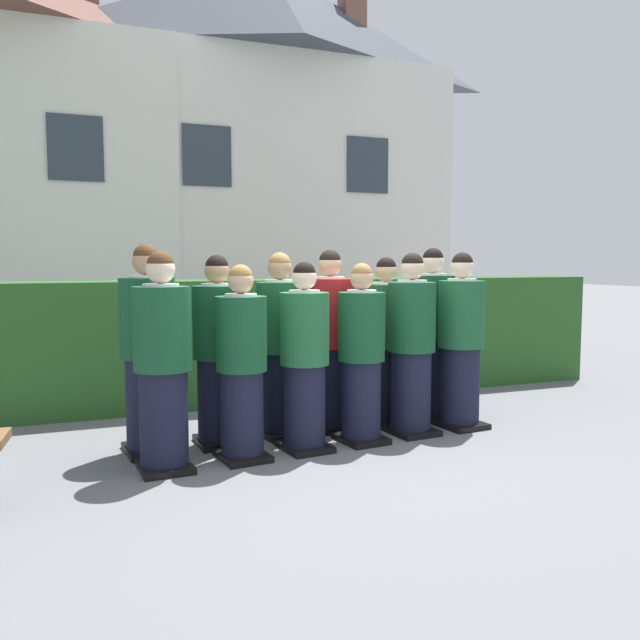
{
  "coord_description": "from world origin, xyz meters",
  "views": [
    {
      "loc": [
        -2.06,
        -5.03,
        1.57
      ],
      "look_at": [
        0.0,
        0.23,
        1.05
      ],
      "focal_mm": 36.69,
      "sensor_mm": 36.0,
      "label": 1
    }
  ],
  "objects_px": {
    "student_rear_row_4": "(385,345)",
    "student_front_row_3": "(361,358)",
    "student_front_row_2": "(304,361)",
    "student_rear_row_1": "(218,355)",
    "student_front_row_1": "(242,368)",
    "student_rear_row_0": "(148,354)",
    "student_rear_row_5": "(432,337)",
    "student_rear_row_2": "(280,349)",
    "student_in_red_blazer": "(330,344)",
    "student_front_row_5": "(461,344)",
    "student_front_row_4": "(411,348)",
    "student_front_row_0": "(163,367)"
  },
  "relations": [
    {
      "from": "student_front_row_4",
      "to": "student_rear_row_1",
      "type": "height_order",
      "value": "student_front_row_4"
    },
    {
      "from": "student_front_row_4",
      "to": "student_in_red_blazer",
      "type": "bearing_deg",
      "value": 146.06
    },
    {
      "from": "student_front_row_1",
      "to": "student_rear_row_2",
      "type": "relative_size",
      "value": 0.94
    },
    {
      "from": "student_front_row_5",
      "to": "student_rear_row_5",
      "type": "xyz_separation_m",
      "value": [
        -0.04,
        0.45,
        0.02
      ]
    },
    {
      "from": "student_front_row_1",
      "to": "student_rear_row_2",
      "type": "xyz_separation_m",
      "value": [
        0.5,
        0.57,
        0.05
      ]
    },
    {
      "from": "student_rear_row_0",
      "to": "student_rear_row_5",
      "type": "height_order",
      "value": "student_rear_row_0"
    },
    {
      "from": "student_in_red_blazer",
      "to": "student_rear_row_4",
      "type": "xyz_separation_m",
      "value": [
        0.58,
        0.02,
        -0.03
      ]
    },
    {
      "from": "student_front_row_5",
      "to": "student_rear_row_1",
      "type": "distance_m",
      "value": 2.26
    },
    {
      "from": "student_front_row_5",
      "to": "student_rear_row_1",
      "type": "xyz_separation_m",
      "value": [
        -2.25,
        0.24,
        -0.01
      ]
    },
    {
      "from": "student_front_row_1",
      "to": "student_rear_row_0",
      "type": "distance_m",
      "value": 0.8
    },
    {
      "from": "student_front_row_4",
      "to": "student_rear_row_1",
      "type": "xyz_separation_m",
      "value": [
        -1.7,
        0.28,
        -0.01
      ]
    },
    {
      "from": "student_rear_row_2",
      "to": "student_rear_row_4",
      "type": "distance_m",
      "value": 1.08
    },
    {
      "from": "student_front_row_1",
      "to": "student_in_red_blazer",
      "type": "bearing_deg",
      "value": 31.71
    },
    {
      "from": "student_rear_row_4",
      "to": "student_rear_row_5",
      "type": "distance_m",
      "value": 0.55
    },
    {
      "from": "student_front_row_2",
      "to": "student_rear_row_1",
      "type": "height_order",
      "value": "student_rear_row_1"
    },
    {
      "from": "student_rear_row_4",
      "to": "student_front_row_3",
      "type": "bearing_deg",
      "value": -133.69
    },
    {
      "from": "student_front_row_2",
      "to": "student_rear_row_1",
      "type": "distance_m",
      "value": 0.75
    },
    {
      "from": "student_front_row_2",
      "to": "student_front_row_5",
      "type": "relative_size",
      "value": 0.95
    },
    {
      "from": "student_front_row_3",
      "to": "student_rear_row_5",
      "type": "distance_m",
      "value": 1.19
    },
    {
      "from": "student_front_row_2",
      "to": "student_rear_row_2",
      "type": "height_order",
      "value": "student_rear_row_2"
    },
    {
      "from": "student_front_row_1",
      "to": "student_in_red_blazer",
      "type": "height_order",
      "value": "student_in_red_blazer"
    },
    {
      "from": "student_front_row_3",
      "to": "student_rear_row_2",
      "type": "height_order",
      "value": "student_rear_row_2"
    },
    {
      "from": "student_front_row_1",
      "to": "student_rear_row_0",
      "type": "height_order",
      "value": "student_rear_row_0"
    },
    {
      "from": "student_front_row_2",
      "to": "student_front_row_4",
      "type": "bearing_deg",
      "value": 7.24
    },
    {
      "from": "student_front_row_0",
      "to": "student_front_row_2",
      "type": "relative_size",
      "value": 1.05
    },
    {
      "from": "student_front_row_4",
      "to": "student_rear_row_1",
      "type": "distance_m",
      "value": 1.72
    },
    {
      "from": "student_in_red_blazer",
      "to": "student_rear_row_5",
      "type": "relative_size",
      "value": 0.99
    },
    {
      "from": "student_rear_row_4",
      "to": "student_front_row_4",
      "type": "bearing_deg",
      "value": -84.96
    },
    {
      "from": "student_rear_row_1",
      "to": "student_rear_row_4",
      "type": "relative_size",
      "value": 1.01
    },
    {
      "from": "student_rear_row_2",
      "to": "student_front_row_1",
      "type": "bearing_deg",
      "value": -131.4
    },
    {
      "from": "student_front_row_3",
      "to": "student_rear_row_4",
      "type": "distance_m",
      "value": 0.72
    },
    {
      "from": "student_front_row_2",
      "to": "student_rear_row_5",
      "type": "distance_m",
      "value": 1.7
    },
    {
      "from": "student_rear_row_0",
      "to": "student_rear_row_2",
      "type": "bearing_deg",
      "value": 5.86
    },
    {
      "from": "student_front_row_2",
      "to": "student_rear_row_2",
      "type": "distance_m",
      "value": 0.51
    },
    {
      "from": "student_rear_row_4",
      "to": "student_front_row_2",
      "type": "bearing_deg",
      "value": -151.1
    },
    {
      "from": "student_rear_row_1",
      "to": "student_front_row_0",
      "type": "bearing_deg",
      "value": -135.79
    },
    {
      "from": "student_front_row_1",
      "to": "student_front_row_3",
      "type": "relative_size",
      "value": 0.99
    },
    {
      "from": "student_front_row_4",
      "to": "student_rear_row_5",
      "type": "relative_size",
      "value": 0.97
    },
    {
      "from": "student_front_row_3",
      "to": "student_rear_row_0",
      "type": "bearing_deg",
      "value": 169.02
    },
    {
      "from": "student_front_row_4",
      "to": "student_rear_row_5",
      "type": "height_order",
      "value": "student_rear_row_5"
    },
    {
      "from": "student_rear_row_5",
      "to": "student_rear_row_2",
      "type": "bearing_deg",
      "value": -175.71
    },
    {
      "from": "student_front_row_1",
      "to": "student_front_row_4",
      "type": "distance_m",
      "value": 1.63
    },
    {
      "from": "student_front_row_3",
      "to": "student_in_red_blazer",
      "type": "distance_m",
      "value": 0.52
    },
    {
      "from": "student_front_row_1",
      "to": "student_in_red_blazer",
      "type": "relative_size",
      "value": 0.92
    },
    {
      "from": "student_in_red_blazer",
      "to": "student_front_row_2",
      "type": "bearing_deg",
      "value": -129.09
    },
    {
      "from": "student_rear_row_2",
      "to": "student_in_red_blazer",
      "type": "xyz_separation_m",
      "value": [
        0.5,
        0.05,
        0.01
      ]
    },
    {
      "from": "student_front_row_5",
      "to": "student_rear_row_4",
      "type": "relative_size",
      "value": 1.03
    },
    {
      "from": "student_front_row_4",
      "to": "student_rear_row_0",
      "type": "distance_m",
      "value": 2.29
    },
    {
      "from": "student_front_row_0",
      "to": "student_front_row_1",
      "type": "relative_size",
      "value": 1.07
    },
    {
      "from": "student_front_row_2",
      "to": "student_rear_row_0",
      "type": "bearing_deg",
      "value": 162.11
    }
  ]
}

